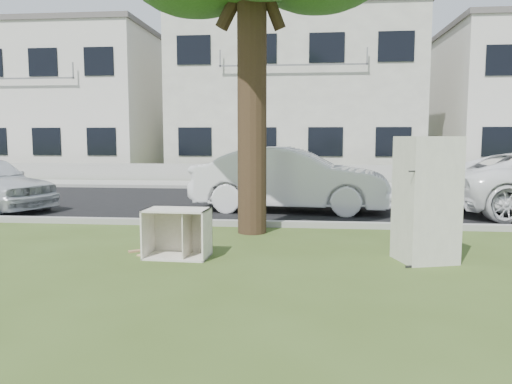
# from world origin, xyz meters

# --- Properties ---
(ground) EXTENTS (120.00, 120.00, 0.00)m
(ground) POSITION_xyz_m (0.00, 0.00, 0.00)
(ground) COLOR #384D1B
(road) EXTENTS (120.00, 7.00, 0.01)m
(road) POSITION_xyz_m (0.00, 6.00, 0.01)
(road) COLOR black
(road) RESTS_ON ground
(kerb_near) EXTENTS (120.00, 0.18, 0.12)m
(kerb_near) POSITION_xyz_m (0.00, 2.45, 0.00)
(kerb_near) COLOR gray
(kerb_near) RESTS_ON ground
(kerb_far) EXTENTS (120.00, 0.18, 0.12)m
(kerb_far) POSITION_xyz_m (0.00, 9.55, 0.00)
(kerb_far) COLOR gray
(kerb_far) RESTS_ON ground
(sidewalk) EXTENTS (120.00, 2.80, 0.01)m
(sidewalk) POSITION_xyz_m (0.00, 11.00, 0.01)
(sidewalk) COLOR gray
(sidewalk) RESTS_ON ground
(low_wall) EXTENTS (120.00, 0.15, 0.70)m
(low_wall) POSITION_xyz_m (0.00, 12.60, 0.35)
(low_wall) COLOR gray
(low_wall) RESTS_ON ground
(townhouse_left) EXTENTS (10.20, 8.16, 7.04)m
(townhouse_left) POSITION_xyz_m (-12.00, 17.50, 3.52)
(townhouse_left) COLOR beige
(townhouse_left) RESTS_ON ground
(townhouse_center) EXTENTS (11.22, 8.16, 7.44)m
(townhouse_center) POSITION_xyz_m (0.00, 17.50, 3.72)
(townhouse_center) COLOR beige
(townhouse_center) RESTS_ON ground
(fridge) EXTENTS (0.91, 0.87, 1.81)m
(fridge) POSITION_xyz_m (2.34, -0.09, 0.91)
(fridge) COLOR silver
(fridge) RESTS_ON ground
(cabinet) EXTENTS (0.97, 0.62, 0.73)m
(cabinet) POSITION_xyz_m (-1.31, -0.23, 0.37)
(cabinet) COLOR white
(cabinet) RESTS_ON ground
(plank_a) EXTENTS (1.06, 0.76, 0.02)m
(plank_a) POSITION_xyz_m (-1.65, 0.32, 0.01)
(plank_a) COLOR #9A6D4A
(plank_a) RESTS_ON ground
(plank_b) EXTENTS (0.61, 0.66, 0.02)m
(plank_b) POSITION_xyz_m (-1.80, 0.19, 0.01)
(plank_b) COLOR tan
(plank_b) RESTS_ON ground
(plank_c) EXTENTS (0.33, 0.72, 0.02)m
(plank_c) POSITION_xyz_m (-1.78, 0.09, 0.01)
(plank_c) COLOR tan
(plank_c) RESTS_ON ground
(car_center) EXTENTS (4.85, 2.09, 1.55)m
(car_center) POSITION_xyz_m (0.23, 4.64, 0.78)
(car_center) COLOR silver
(car_center) RESTS_ON ground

